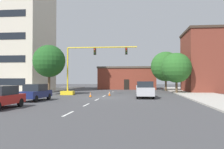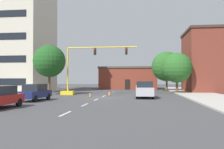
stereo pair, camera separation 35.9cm
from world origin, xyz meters
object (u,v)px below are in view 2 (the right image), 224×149
Objects in this scene: tree_left_near at (49,61)px; sedan_navy_mid_left at (35,92)px; tree_right_mid at (177,68)px; tree_right_far at (167,66)px; pickup_truck_silver at (144,90)px; traffic_cone_roadside_b at (109,94)px; traffic_cone_roadside_a at (90,95)px; traffic_signal_gantry at (78,78)px.

sedan_navy_mid_left is at bearing -77.24° from tree_left_near.
tree_right_far is at bearing 93.94° from tree_right_mid.
traffic_cone_roadside_b is (-4.59, 2.80, -0.66)m from pickup_truck_silver.
traffic_cone_roadside_a is (-11.84, -9.21, -3.72)m from tree_right_mid.
traffic_signal_gantry is at bearing 122.24° from traffic_cone_roadside_a.
tree_right_far reaches higher than tree_right_mid.
tree_right_mid is 22.32m from sedan_navy_mid_left.
pickup_truck_silver is at bearing 24.66° from sedan_navy_mid_left.
pickup_truck_silver is at bearing -118.94° from tree_right_mid.
sedan_navy_mid_left is at bearing -155.34° from pickup_truck_silver.
traffic_cone_roadside_a is (-6.66, 0.16, -0.66)m from pickup_truck_silver.
tree_right_mid is 1.39× the size of sedan_navy_mid_left.
traffic_cone_roadside_a is at bearing -57.76° from traffic_signal_gantry.
traffic_cone_roadside_b is at bearing -120.25° from tree_right_far.
traffic_cone_roadside_b is (8.99, -1.54, -4.54)m from tree_left_near.
tree_left_near is 22.99m from tree_right_far.
traffic_cone_roadside_b is at bearing -9.73° from tree_left_near.
sedan_navy_mid_left is at bearing -131.36° from traffic_cone_roadside_a.
tree_left_near is at bearing 170.27° from traffic_cone_roadside_b.
sedan_navy_mid_left is (-11.41, -5.24, -0.09)m from pickup_truck_silver.
tree_right_far is (18.13, 14.14, -0.15)m from tree_left_near.
tree_right_far reaches higher than traffic_cone_roadside_a.
pickup_truck_silver is 6.70m from traffic_cone_roadside_a.
tree_right_mid is 9.91× the size of traffic_cone_roadside_b.
tree_right_mid is at bearing 37.88° from traffic_cone_roadside_a.
traffic_signal_gantry is 5.44m from traffic_cone_roadside_b.
tree_left_near is 10.60m from sedan_navy_mid_left.
traffic_signal_gantry is at bearing 154.62° from pickup_truck_silver.
tree_left_near is at bearing -142.06° from tree_right_far.
sedan_navy_mid_left is at bearing -130.28° from traffic_cone_roadside_b.
tree_left_near is at bearing 148.81° from traffic_cone_roadside_a.
traffic_signal_gantry reaches higher than traffic_cone_roadside_a.
sedan_navy_mid_left is (-15.96, -23.72, -3.82)m from tree_right_far.
tree_right_far reaches higher than traffic_cone_roadside_b.
traffic_signal_gantry is 15.44m from tree_right_mid.
tree_right_mid is at bearing 41.36° from sedan_navy_mid_left.
traffic_signal_gantry is 1.42× the size of tree_right_far.
pickup_truck_silver is (9.37, -4.44, -1.37)m from traffic_signal_gantry.
sedan_navy_mid_left is at bearing -138.64° from tree_right_mid.
traffic_cone_roadside_a is (-11.21, -18.33, -4.40)m from tree_right_far.
traffic_cone_roadside_b is at bearing 49.72° from sedan_navy_mid_left.
pickup_truck_silver is (13.58, -4.35, -3.88)m from tree_left_near.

